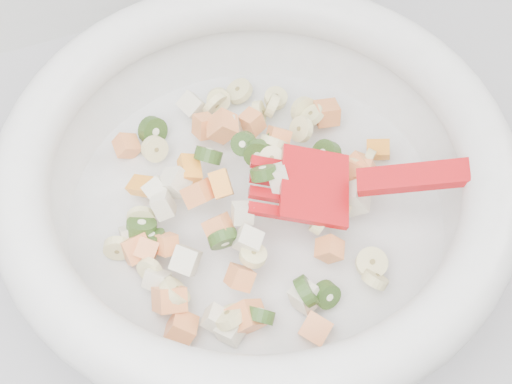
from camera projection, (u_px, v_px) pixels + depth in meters
name	position (u px, v px, depth m)	size (l,w,h in m)	color
counter	(308.00, 341.00, 1.08)	(2.00, 0.60, 0.90)	#9F9EA4
mixing_bowl	(256.00, 181.00, 0.62)	(0.50, 0.44, 0.14)	silver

